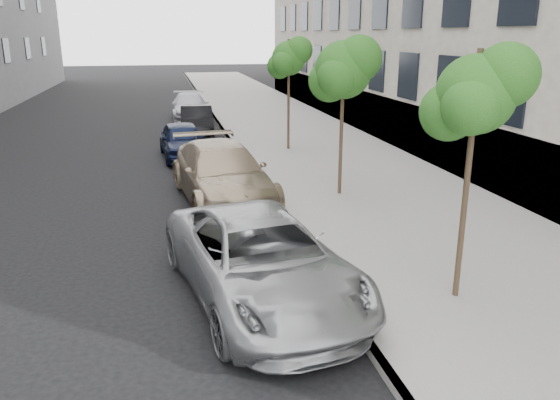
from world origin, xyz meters
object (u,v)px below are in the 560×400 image
object	(u,v)px
tree_near	(477,94)
tree_far	(289,58)
sedan_rear	(190,107)
sedan_black	(197,121)
minivan	(261,260)
sedan_blue	(183,140)
suv	(222,174)
tree_mid	(344,70)

from	to	relation	value
tree_near	tree_far	distance (m)	13.00
sedan_rear	sedan_black	bearing A→B (deg)	-89.41
tree_far	minivan	size ratio (longest dim) A/B	0.80
sedan_blue	sedan_black	size ratio (longest dim) A/B	0.96
sedan_blue	sedan_black	world-z (taller)	sedan_black
tree_far	suv	bearing A→B (deg)	-118.56
sedan_rear	sedan_blue	bearing A→B (deg)	-94.33
suv	tree_far	bearing A→B (deg)	54.94
tree_far	sedan_blue	size ratio (longest dim) A/B	1.10
tree_mid	tree_far	bearing A→B (deg)	90.00
tree_near	sedan_rear	distance (m)	22.93
suv	sedan_rear	world-z (taller)	suv
tree_far	sedan_black	bearing A→B (deg)	127.09
minivan	tree_near	bearing A→B (deg)	-23.79
minivan	sedan_rear	xyz separation A→B (m)	(0.00, 21.66, -0.05)
suv	sedan_rear	bearing A→B (deg)	83.49
tree_far	sedan_black	xyz separation A→B (m)	(-3.33, 4.40, -2.95)
tree_far	sedan_black	distance (m)	6.26
tree_mid	tree_near	bearing A→B (deg)	-90.00
tree_mid	sedan_blue	bearing A→B (deg)	123.38
minivan	sedan_black	xyz separation A→B (m)	(0.00, 16.56, -0.08)
minivan	sedan_blue	size ratio (longest dim) A/B	1.38
tree_far	minivan	xyz separation A→B (m)	(-3.33, -12.16, -2.87)
tree_far	suv	size ratio (longest dim) A/B	0.78
sedan_rear	suv	bearing A→B (deg)	-89.41
tree_far	suv	world-z (taller)	tree_far
tree_near	sedan_rear	size ratio (longest dim) A/B	0.89
sedan_rear	tree_near	bearing A→B (deg)	-81.00
tree_near	sedan_rear	world-z (taller)	tree_near
tree_far	tree_mid	bearing A→B (deg)	-90.00
minivan	sedan_rear	size ratio (longest dim) A/B	1.12
tree_mid	sedan_black	size ratio (longest dim) A/B	1.07
tree_near	suv	distance (m)	8.15
tree_mid	sedan_black	distance (m)	11.76
tree_mid	tree_far	size ratio (longest dim) A/B	1.02
sedan_black	sedan_rear	size ratio (longest dim) A/B	0.84
sedan_blue	sedan_rear	xyz separation A→B (m)	(0.83, 9.68, 0.03)
tree_mid	suv	world-z (taller)	tree_mid
suv	sedan_black	distance (m)	10.51
tree_mid	sedan_rear	distance (m)	16.59
tree_mid	minivan	world-z (taller)	tree_mid
tree_far	tree_near	bearing A→B (deg)	-90.00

